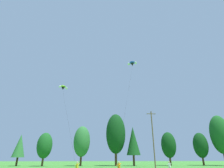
% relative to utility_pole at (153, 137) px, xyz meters
% --- Properties ---
extents(treeline_tree_c, '(3.50, 3.50, 8.63)m').
position_rel_utility_pole_xyz_m(treeline_tree_c, '(-35.71, 14.70, -1.21)').
color(treeline_tree_c, '#472D19').
rests_on(treeline_tree_c, ground_plane).
extents(treeline_tree_d, '(4.20, 4.20, 8.90)m').
position_rel_utility_pole_xyz_m(treeline_tree_d, '(-27.91, 12.42, -1.23)').
color(treeline_tree_d, '#472D19').
rests_on(treeline_tree_d, ground_plane).
extents(treeline_tree_e, '(4.77, 4.77, 10.99)m').
position_rel_utility_pole_xyz_m(treeline_tree_e, '(-17.60, 13.43, 0.04)').
color(treeline_tree_e, '#472D19').
rests_on(treeline_tree_e, ground_plane).
extents(treeline_tree_f, '(5.79, 5.79, 14.77)m').
position_rel_utility_pole_xyz_m(treeline_tree_f, '(-7.57, 13.27, 2.33)').
color(treeline_tree_f, '#472D19').
rests_on(treeline_tree_f, ground_plane).
extents(treeline_tree_g, '(4.00, 4.00, 10.91)m').
position_rel_utility_pole_xyz_m(treeline_tree_g, '(-2.41, 13.10, 0.22)').
color(treeline_tree_g, '#472D19').
rests_on(treeline_tree_g, ground_plane).
extents(treeline_tree_h, '(4.37, 4.37, 9.53)m').
position_rel_utility_pole_xyz_m(treeline_tree_h, '(8.57, 13.92, -0.84)').
color(treeline_tree_h, '#472D19').
rests_on(treeline_tree_h, ground_plane).
extents(treeline_tree_i, '(4.37, 4.37, 9.50)m').
position_rel_utility_pole_xyz_m(treeline_tree_i, '(18.94, 14.58, -0.86)').
color(treeline_tree_i, '#472D19').
rests_on(treeline_tree_i, ground_plane).
extents(treeline_tree_j, '(5.77, 5.77, 14.71)m').
position_rel_utility_pole_xyz_m(treeline_tree_j, '(24.74, 12.69, 2.29)').
color(treeline_tree_j, '#472D19').
rests_on(treeline_tree_j, ground_plane).
extents(utility_pole, '(2.20, 0.26, 12.67)m').
position_rel_utility_pole_xyz_m(utility_pole, '(0.00, 0.00, 0.00)').
color(utility_pole, brown).
rests_on(utility_pole, ground_plane).
extents(kite_flyer_near, '(0.69, 0.71, 1.69)m').
position_rel_utility_pole_xyz_m(kite_flyer_near, '(-15.41, -14.49, -5.61)').
color(kite_flyer_near, gray).
rests_on(kite_flyer_near, ground_plane).
extents(kite_flyer_mid, '(0.74, 0.75, 1.69)m').
position_rel_utility_pole_xyz_m(kite_flyer_mid, '(-9.40, -13.91, -5.61)').
color(kite_flyer_mid, navy).
rests_on(kite_flyer_mid, ground_plane).
extents(kite_flyer_far, '(0.75, 0.76, 1.69)m').
position_rel_utility_pole_xyz_m(kite_flyer_far, '(-1.73, -13.63, -5.61)').
color(kite_flyer_far, gray).
rests_on(kite_flyer_far, ground_plane).
extents(parafoil_kite_high_lime_white, '(5.45, 8.29, 14.69)m').
position_rel_utility_pole_xyz_m(parafoil_kite_high_lime_white, '(-20.21, -6.94, 9.17)').
color(parafoil_kite_high_lime_white, '#93D633').
extents(parafoil_kite_mid_blue_white, '(6.38, 12.27, 23.35)m').
position_rel_utility_pole_xyz_m(parafoil_kite_mid_blue_white, '(-4.58, -2.67, 17.69)').
color(parafoil_kite_mid_blue_white, blue).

